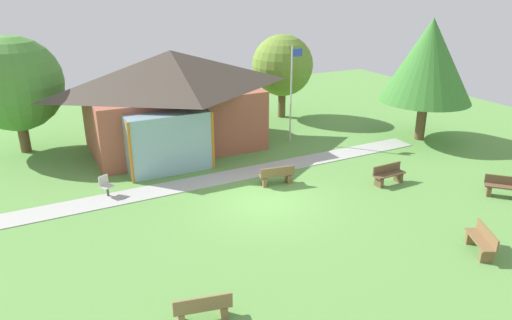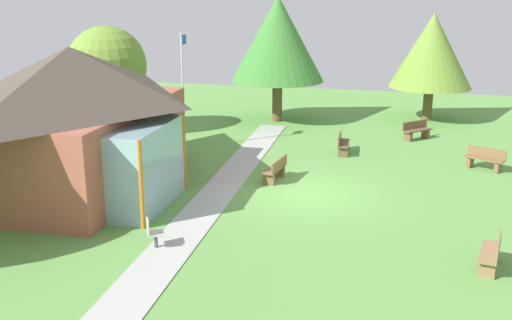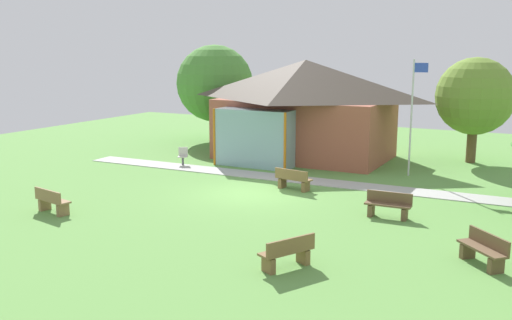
{
  "view_description": "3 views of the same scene",
  "coord_description": "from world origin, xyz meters",
  "px_view_note": "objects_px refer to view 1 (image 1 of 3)",
  "views": [
    {
      "loc": [
        -7.92,
        -15.06,
        8.24
      ],
      "look_at": [
        0.36,
        1.46,
        1.21
      ],
      "focal_mm": 33.57,
      "sensor_mm": 36.0,
      "label": 1
    },
    {
      "loc": [
        -20.01,
        -2.96,
        7.05
      ],
      "look_at": [
        -0.55,
        1.59,
        1.27
      ],
      "focal_mm": 43.3,
      "sensor_mm": 36.0,
      "label": 2
    },
    {
      "loc": [
        10.08,
        -18.88,
        5.42
      ],
      "look_at": [
        -0.76,
        1.95,
        0.91
      ],
      "focal_mm": 40.07,
      "sensor_mm": 36.0,
      "label": 3
    }
  ],
  "objects_px": {
    "bench_rear_near_path": "(277,176)",
    "bench_lawn_far_right": "(504,187)",
    "patio_chair_west": "(106,187)",
    "pavilion": "(173,99)",
    "bench_mid_right": "(388,175)",
    "tree_east_hedge": "(429,61)",
    "tree_behind_pavilion_left": "(14,84)",
    "flagpole": "(292,90)",
    "bench_front_left": "(203,308)",
    "bench_front_right": "(482,241)",
    "tree_behind_pavilion_right": "(283,66)"
  },
  "relations": [
    {
      "from": "flagpole",
      "to": "bench_mid_right",
      "type": "relative_size",
      "value": 3.34
    },
    {
      "from": "bench_front_left",
      "to": "tree_behind_pavilion_left",
      "type": "height_order",
      "value": "tree_behind_pavilion_left"
    },
    {
      "from": "bench_rear_near_path",
      "to": "tree_behind_pavilion_left",
      "type": "distance_m",
      "value": 13.6
    },
    {
      "from": "flagpole",
      "to": "bench_rear_near_path",
      "type": "relative_size",
      "value": 3.26
    },
    {
      "from": "bench_lawn_far_right",
      "to": "tree_behind_pavilion_left",
      "type": "relative_size",
      "value": 0.24
    },
    {
      "from": "bench_lawn_far_right",
      "to": "bench_mid_right",
      "type": "bearing_deg",
      "value": 2.12
    },
    {
      "from": "bench_rear_near_path",
      "to": "bench_lawn_far_right",
      "type": "height_order",
      "value": "same"
    },
    {
      "from": "bench_lawn_far_right",
      "to": "bench_front_left",
      "type": "bearing_deg",
      "value": 52.58
    },
    {
      "from": "bench_front_left",
      "to": "bench_rear_near_path",
      "type": "height_order",
      "value": "same"
    },
    {
      "from": "pavilion",
      "to": "flagpole",
      "type": "distance_m",
      "value": 6.13
    },
    {
      "from": "bench_lawn_far_right",
      "to": "tree_east_hedge",
      "type": "bearing_deg",
      "value": -63.12
    },
    {
      "from": "bench_front_left",
      "to": "tree_behind_pavilion_right",
      "type": "xyz_separation_m",
      "value": [
        11.36,
        16.02,
        2.83
      ]
    },
    {
      "from": "bench_rear_near_path",
      "to": "flagpole",
      "type": "bearing_deg",
      "value": 62.86
    },
    {
      "from": "tree_behind_pavilion_right",
      "to": "bench_front_right",
      "type": "bearing_deg",
      "value": -97.54
    },
    {
      "from": "bench_mid_right",
      "to": "bench_rear_near_path",
      "type": "distance_m",
      "value": 4.78
    },
    {
      "from": "bench_front_left",
      "to": "bench_rear_near_path",
      "type": "bearing_deg",
      "value": 60.42
    },
    {
      "from": "tree_behind_pavilion_left",
      "to": "tree_east_hedge",
      "type": "bearing_deg",
      "value": -21.07
    },
    {
      "from": "bench_front_left",
      "to": "tree_east_hedge",
      "type": "bearing_deg",
      "value": 40.19
    },
    {
      "from": "bench_rear_near_path",
      "to": "patio_chair_west",
      "type": "relative_size",
      "value": 1.8
    },
    {
      "from": "bench_front_left",
      "to": "bench_mid_right",
      "type": "bearing_deg",
      "value": 36.32
    },
    {
      "from": "tree_east_hedge",
      "to": "bench_rear_near_path",
      "type": "bearing_deg",
      "value": -169.01
    },
    {
      "from": "tree_behind_pavilion_left",
      "to": "patio_chair_west",
      "type": "bearing_deg",
      "value": -69.97
    },
    {
      "from": "flagpole",
      "to": "patio_chair_west",
      "type": "bearing_deg",
      "value": -165.19
    },
    {
      "from": "bench_front_left",
      "to": "flagpole",
      "type": "bearing_deg",
      "value": 62.3
    },
    {
      "from": "bench_front_left",
      "to": "tree_east_hedge",
      "type": "xyz_separation_m",
      "value": [
        15.89,
        8.73,
        3.86
      ]
    },
    {
      "from": "bench_mid_right",
      "to": "bench_front_right",
      "type": "distance_m",
      "value": 5.72
    },
    {
      "from": "bench_mid_right",
      "to": "bench_front_left",
      "type": "distance_m",
      "value": 11.27
    },
    {
      "from": "tree_behind_pavilion_left",
      "to": "bench_lawn_far_right",
      "type": "bearing_deg",
      "value": -40.64
    },
    {
      "from": "bench_mid_right",
      "to": "bench_front_left",
      "type": "relative_size",
      "value": 0.97
    },
    {
      "from": "tree_behind_pavilion_right",
      "to": "patio_chair_west",
      "type": "bearing_deg",
      "value": -149.47
    },
    {
      "from": "bench_front_right",
      "to": "tree_east_hedge",
      "type": "relative_size",
      "value": 0.24
    },
    {
      "from": "bench_rear_near_path",
      "to": "patio_chair_west",
      "type": "height_order",
      "value": "patio_chair_west"
    },
    {
      "from": "flagpole",
      "to": "bench_rear_near_path",
      "type": "distance_m",
      "value": 6.37
    },
    {
      "from": "bench_mid_right",
      "to": "bench_lawn_far_right",
      "type": "relative_size",
      "value": 1.1
    },
    {
      "from": "flagpole",
      "to": "bench_rear_near_path",
      "type": "xyz_separation_m",
      "value": [
        -3.49,
        -4.76,
        -2.41
      ]
    },
    {
      "from": "bench_mid_right",
      "to": "tree_east_hedge",
      "type": "height_order",
      "value": "tree_east_hedge"
    },
    {
      "from": "tree_behind_pavilion_right",
      "to": "tree_behind_pavilion_left",
      "type": "distance_m",
      "value": 14.82
    },
    {
      "from": "bench_rear_near_path",
      "to": "tree_behind_pavilion_right",
      "type": "height_order",
      "value": "tree_behind_pavilion_right"
    },
    {
      "from": "bench_mid_right",
      "to": "bench_rear_near_path",
      "type": "xyz_separation_m",
      "value": [
        -4.32,
        2.04,
        0.0
      ]
    },
    {
      "from": "tree_east_hedge",
      "to": "tree_behind_pavilion_left",
      "type": "height_order",
      "value": "tree_east_hedge"
    },
    {
      "from": "tree_east_hedge",
      "to": "tree_behind_pavilion_left",
      "type": "xyz_separation_m",
      "value": [
        -19.35,
        7.45,
        -0.8
      ]
    },
    {
      "from": "flagpole",
      "to": "bench_lawn_far_right",
      "type": "bearing_deg",
      "value": -67.51
    },
    {
      "from": "tree_behind_pavilion_right",
      "to": "flagpole",
      "type": "bearing_deg",
      "value": -113.86
    },
    {
      "from": "bench_front_right",
      "to": "bench_lawn_far_right",
      "type": "distance_m",
      "value": 5.03
    },
    {
      "from": "bench_rear_near_path",
      "to": "bench_lawn_far_right",
      "type": "bearing_deg",
      "value": -25.03
    },
    {
      "from": "tree_east_hedge",
      "to": "tree_behind_pavilion_left",
      "type": "relative_size",
      "value": 1.11
    },
    {
      "from": "bench_front_left",
      "to": "tree_behind_pavilion_left",
      "type": "distance_m",
      "value": 16.83
    },
    {
      "from": "tree_east_hedge",
      "to": "tree_behind_pavilion_right",
      "type": "relative_size",
      "value": 1.25
    },
    {
      "from": "pavilion",
      "to": "patio_chair_west",
      "type": "distance_m",
      "value": 6.56
    },
    {
      "from": "bench_front_left",
      "to": "bench_rear_near_path",
      "type": "xyz_separation_m",
      "value": [
        5.9,
        6.79,
        0.0
      ]
    }
  ]
}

